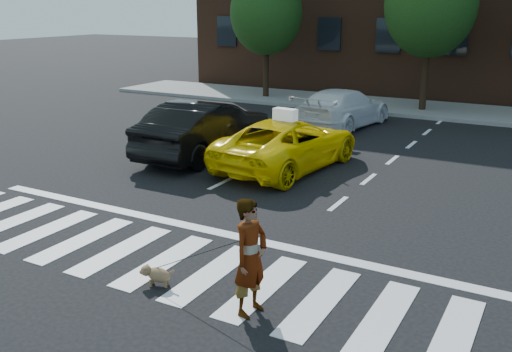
% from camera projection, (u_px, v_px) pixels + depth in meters
% --- Properties ---
extents(ground, '(120.00, 120.00, 0.00)m').
position_uv_depth(ground, '(164.00, 262.00, 10.17)').
color(ground, black).
rests_on(ground, ground).
extents(crosswalk, '(13.00, 2.40, 0.01)m').
position_uv_depth(crosswalk, '(164.00, 261.00, 10.17)').
color(crosswalk, silver).
rests_on(crosswalk, ground).
extents(stop_line, '(12.00, 0.30, 0.01)m').
position_uv_depth(stop_line, '(213.00, 231.00, 11.51)').
color(stop_line, silver).
rests_on(stop_line, ground).
extents(sidewalk_far, '(30.00, 4.00, 0.15)m').
position_uv_depth(sidewalk_far, '(413.00, 108.00, 24.81)').
color(sidewalk_far, slate).
rests_on(sidewalk_far, ground).
extents(tree_left, '(3.39, 3.38, 6.50)m').
position_uv_depth(tree_left, '(267.00, 4.00, 26.36)').
color(tree_left, black).
rests_on(tree_left, ground).
extents(taxi, '(2.85, 5.22, 1.39)m').
position_uv_depth(taxi, '(288.00, 144.00, 15.84)').
color(taxi, yellow).
rests_on(taxi, ground).
extents(black_sedan, '(1.77, 5.08, 1.68)m').
position_uv_depth(black_sedan, '(205.00, 128.00, 17.09)').
color(black_sedan, black).
rests_on(black_sedan, ground).
extents(white_suv, '(2.52, 5.13, 1.43)m').
position_uv_depth(white_suv, '(343.00, 108.00, 21.13)').
color(white_suv, white).
rests_on(white_suv, ground).
extents(woman, '(0.51, 0.70, 1.78)m').
position_uv_depth(woman, '(250.00, 257.00, 8.25)').
color(woman, '#999999').
rests_on(woman, ground).
extents(dog, '(0.58, 0.37, 0.34)m').
position_uv_depth(dog, '(156.00, 274.00, 9.26)').
color(dog, brown).
rests_on(dog, ground).
extents(taxi_sign, '(0.68, 0.35, 0.32)m').
position_uv_depth(taxi_sign, '(285.00, 114.00, 15.42)').
color(taxi_sign, white).
rests_on(taxi_sign, taxi).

